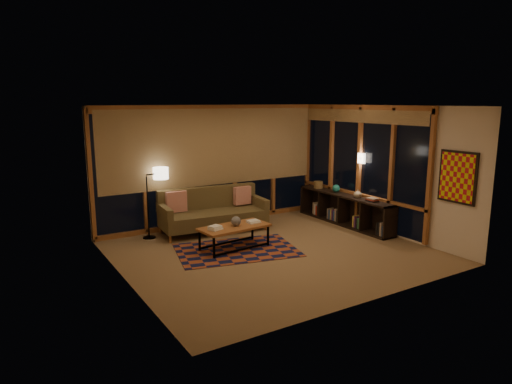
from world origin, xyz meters
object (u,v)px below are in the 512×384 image
sofa (214,211)px  bookshelf (344,209)px  floor_lamp (148,204)px  coffee_table (234,237)px

sofa → bookshelf: (2.83, -1.01, -0.11)m
floor_lamp → bookshelf: floor_lamp is taller
floor_lamp → bookshelf: bearing=-29.2°
sofa → coffee_table: size_ratio=1.67×
sofa → floor_lamp: size_ratio=1.55×
coffee_table → floor_lamp: 1.99m
floor_lamp → bookshelf: size_ratio=0.52×
sofa → floor_lamp: floor_lamp is taller
sofa → coffee_table: 1.28m
coffee_table → bookshelf: size_ratio=0.48×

